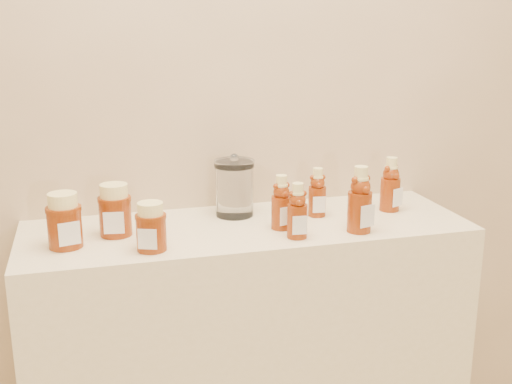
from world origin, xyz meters
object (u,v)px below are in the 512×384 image
object	(u,v)px
honey_jar_left	(64,220)
glass_canister	(234,186)
bear_bottle_front_left	(297,207)
bear_bottle_back_left	(281,199)
display_table	(248,373)

from	to	relation	value
honey_jar_left	glass_canister	world-z (taller)	glass_canister
bear_bottle_front_left	honey_jar_left	xyz separation A→B (m)	(-0.57, 0.08, -0.01)
bear_bottle_back_left	bear_bottle_front_left	size ratio (longest dim) A/B	1.02
bear_bottle_front_left	glass_canister	world-z (taller)	glass_canister
display_table	honey_jar_left	world-z (taller)	honey_jar_left
bear_bottle_front_left	display_table	bearing A→B (deg)	132.24
bear_bottle_front_left	glass_canister	xyz separation A→B (m)	(-0.11, 0.23, 0.01)
display_table	bear_bottle_back_left	world-z (taller)	bear_bottle_back_left
honey_jar_left	display_table	bearing A→B (deg)	-9.48
display_table	honey_jar_left	size ratio (longest dim) A/B	8.80
display_table	glass_canister	bearing A→B (deg)	97.92
display_table	bear_bottle_back_left	size ratio (longest dim) A/B	7.28
display_table	bear_bottle_front_left	world-z (taller)	bear_bottle_front_left
honey_jar_left	glass_canister	size ratio (longest dim) A/B	0.79
display_table	glass_canister	size ratio (longest dim) A/B	6.93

